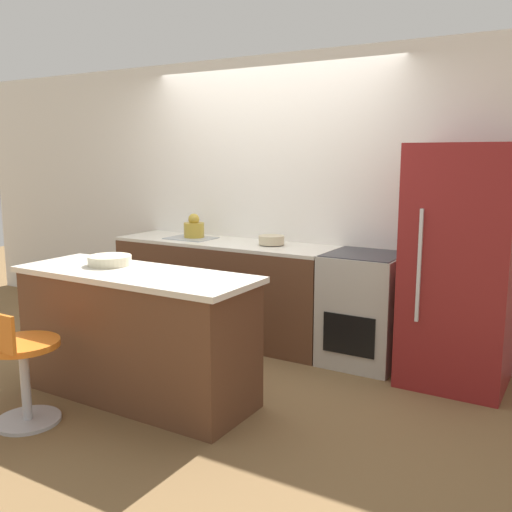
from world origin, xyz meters
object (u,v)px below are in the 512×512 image
(mixing_bowl, at_px, (271,240))
(refrigerator, at_px, (460,267))
(stool_chair, at_px, (21,366))
(oven_range, at_px, (363,309))
(kettle, at_px, (194,228))

(mixing_bowl, bearing_deg, refrigerator, -2.83)
(stool_chair, relative_size, mixing_bowl, 3.41)
(refrigerator, distance_m, mixing_bowl, 1.64)
(oven_range, height_order, refrigerator, refrigerator)
(oven_range, height_order, kettle, kettle)
(stool_chair, distance_m, mixing_bowl, 2.35)
(kettle, bearing_deg, refrigerator, -1.86)
(mixing_bowl, bearing_deg, oven_range, -2.69)
(refrigerator, relative_size, stool_chair, 2.29)
(refrigerator, bearing_deg, oven_range, 177.01)
(oven_range, xyz_separation_m, refrigerator, (0.75, -0.04, 0.43))
(refrigerator, height_order, mixing_bowl, refrigerator)
(stool_chair, distance_m, kettle, 2.31)
(refrigerator, xyz_separation_m, stool_chair, (-2.21, -2.13, -0.51))
(refrigerator, bearing_deg, mixing_bowl, 177.17)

